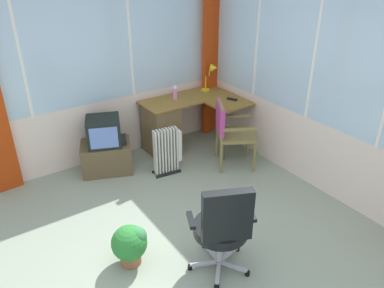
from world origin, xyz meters
name	(u,v)px	position (x,y,z in m)	size (l,w,h in m)	color
ground	(186,265)	(0.00, 0.00, -0.03)	(5.10, 5.69, 0.06)	gray
north_window_panel	(82,73)	(0.00, 2.38, 1.27)	(4.10, 0.07, 2.55)	beige
east_window_panel	(347,94)	(2.08, 0.00, 1.27)	(0.07, 4.69, 2.55)	beige
curtain_corner	(212,56)	(1.95, 2.25, 1.22)	(0.32, 0.07, 2.45)	#B5370E
desk	(167,125)	(1.01, 2.03, 0.41)	(1.34, 1.01, 0.75)	olive
desk_lamp	(212,73)	(1.85, 2.10, 1.02)	(0.24, 0.21, 0.41)	yellow
tv_remote	(232,99)	(1.85, 1.61, 0.76)	(0.04, 0.15, 0.02)	black
spray_bottle	(175,92)	(1.20, 2.09, 0.86)	(0.06, 0.06, 0.22)	pink
wooden_armchair	(227,127)	(1.47, 1.24, 0.57)	(0.66, 0.66, 0.90)	olive
office_chair	(223,225)	(0.20, -0.28, 0.55)	(0.63, 0.60, 0.97)	#B7B7BF
tv_on_stand	(106,148)	(0.07, 2.01, 0.34)	(0.76, 0.65, 0.76)	brown
space_heater	(168,151)	(0.71, 1.51, 0.32)	(0.40, 0.21, 0.64)	silver
potted_plant	(130,243)	(-0.43, 0.30, 0.23)	(0.34, 0.34, 0.41)	#955C39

